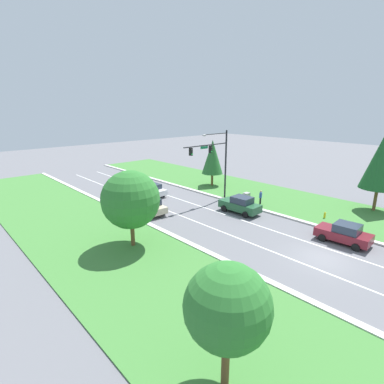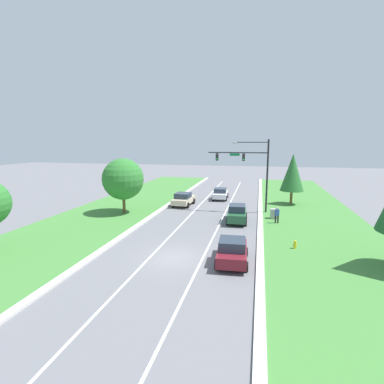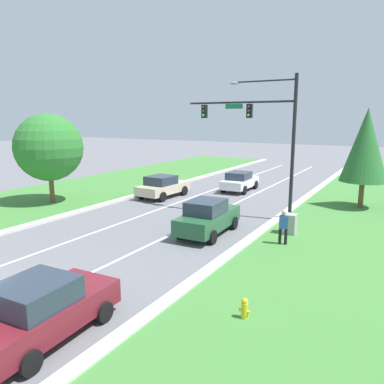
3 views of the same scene
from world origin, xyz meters
name	(u,v)px [view 3 (image 3 of 3)]	position (x,y,z in m)	size (l,w,h in m)	color
curb_strip_right	(92,357)	(5.65, 0.00, 0.07)	(0.50, 90.00, 0.15)	beige
traffic_signal_mast	(262,125)	(4.41, 15.02, 5.38)	(6.68, 0.41, 8.16)	black
burgundy_sedan	(42,309)	(3.83, 0.07, 0.82)	(2.23, 4.21, 1.66)	maroon
champagne_sedan	(163,186)	(-3.75, 16.72, 0.83)	(2.30, 4.48, 1.63)	beige
white_sedan	(240,181)	(0.21, 21.91, 0.80)	(2.14, 4.44, 1.56)	white
forest_sedan	(208,217)	(3.37, 10.36, 0.88)	(2.10, 4.49, 1.79)	#235633
utility_cabinet	(289,224)	(6.98, 12.29, 0.54)	(0.70, 0.60, 1.08)	#9E9E99
pedestrian	(283,226)	(7.19, 10.50, 0.94)	(0.43, 0.34, 1.69)	black
fire_hydrant	(245,310)	(8.15, 3.55, 0.34)	(0.34, 0.20, 0.70)	gold
conifer_far_right_tree	(366,145)	(9.42, 20.20, 4.11)	(2.91, 2.91, 6.45)	brown
oak_far_left_tree	(49,147)	(-9.12, 11.15, 3.86)	(4.51, 4.51, 6.12)	brown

